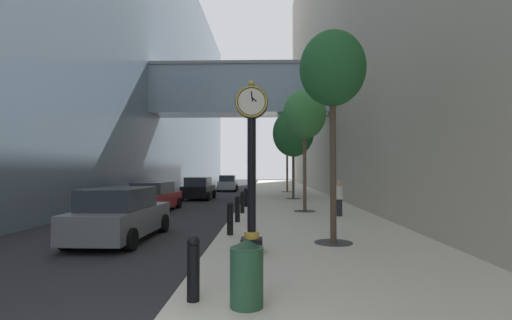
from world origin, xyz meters
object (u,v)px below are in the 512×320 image
car_black_near (199,189)px  car_silver_trailing (228,183)px  bollard_sixth (246,197)px  pedestrian_walking (339,197)px  bollard_fifth (242,202)px  street_tree_mid_near (304,115)px  trash_bin (247,272)px  car_grey_far (121,215)px  bollard_fourth (237,208)px  street_tree_mid_far (293,133)px  street_tree_far (287,138)px  bollard_third (230,218)px  car_red_mid (154,197)px  street_clock (252,158)px  bollard_nearest (193,266)px  street_tree_near (333,70)px

car_black_near → car_silver_trailing: car_black_near is taller
bollard_sixth → pedestrian_walking: pedestrian_walking is taller
bollard_fifth → pedestrian_walking: bearing=-13.4°
bollard_sixth → car_silver_trailing: (-2.89, 17.87, 0.10)m
car_silver_trailing → street_tree_mid_near: bearing=-73.4°
trash_bin → pedestrian_walking: size_ratio=0.65×
pedestrian_walking → car_grey_far: size_ratio=0.35×
car_silver_trailing → car_grey_far: bearing=-91.2°
bollard_fourth → trash_bin: (0.88, -9.47, -0.02)m
street_tree_mid_far → bollard_fourth: bearing=-104.4°
car_silver_trailing → street_tree_far: bearing=-31.0°
bollard_third → car_grey_far: bearing=-175.1°
bollard_third → car_red_mid: bearing=121.5°
street_tree_mid_far → car_silver_trailing: 13.91m
bollard_sixth → street_tree_far: 15.29m
trash_bin → street_clock: bearing=91.2°
bollard_third → bollard_fifth: bearing=90.0°
pedestrian_walking → car_silver_trailing: size_ratio=0.39×
car_black_near → car_grey_far: size_ratio=0.89×
street_tree_far → car_red_mid: (-8.02, -15.49, -4.48)m
bollard_nearest → car_grey_far: bearing=120.8°
bollard_third → bollard_fifth: same height
bollard_third → street_tree_far: (3.12, 23.49, 4.56)m
street_clock → bollard_fifth: (-0.80, 8.68, -1.88)m
street_tree_mid_near → trash_bin: bearing=-99.5°
pedestrian_walking → car_grey_far: 9.64m
bollard_fourth → pedestrian_walking: bearing=24.0°
bollard_fifth → bollard_nearest: bearing=-90.0°
trash_bin → car_grey_far: car_grey_far is taller
street_tree_near → car_black_near: size_ratio=1.49×
bollard_fourth → car_red_mid: (-4.90, 4.92, 0.08)m
bollard_nearest → bollard_fifth: size_ratio=1.00×
street_tree_far → car_grey_far: bearing=-105.5°
bollard_fourth → bollard_fifth: size_ratio=1.00×
bollard_fifth → bollard_sixth: size_ratio=1.00×
street_clock → bollard_third: 3.25m
bollard_nearest → bollard_sixth: bearing=90.0°
street_tree_near → pedestrian_walking: (1.38, 6.32, -4.17)m
trash_bin → car_grey_far: (-4.36, 6.09, 0.14)m
bollard_fourth → street_tree_far: 21.14m
car_black_near → street_tree_mid_far: bearing=-7.1°
trash_bin → car_grey_far: bearing=125.6°
bollard_nearest → pedestrian_walking: (4.50, 11.24, 0.30)m
bollard_nearest → car_red_mid: size_ratio=0.23×
car_red_mid → pedestrian_walking: bearing=-17.2°
bollard_fourth → trash_bin: bollard_fourth is taller
street_tree_far → car_grey_far: street_tree_far is taller
street_tree_mid_near → street_tree_mid_far: bearing=90.0°
bollard_fifth → pedestrian_walking: (4.50, -1.07, 0.30)m
street_clock → trash_bin: size_ratio=4.23×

